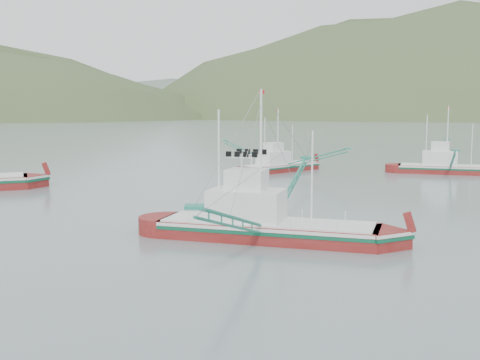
{
  "coord_description": "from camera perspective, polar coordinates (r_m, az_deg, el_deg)",
  "views": [
    {
      "loc": [
        -1.98,
        -38.29,
        8.76
      ],
      "look_at": [
        0.0,
        6.0,
        3.2
      ],
      "focal_mm": 45.0,
      "sensor_mm": 36.0,
      "label": 1
    }
  ],
  "objects": [
    {
      "name": "main_boat",
      "position": [
        39.12,
        2.46,
        -2.67
      ],
      "size": [
        14.8,
        25.14,
        10.52
      ],
      "rotation": [
        0.0,
        0.0,
        -0.34
      ],
      "color": "maroon",
      "rests_on": "ground"
    },
    {
      "name": "ground",
      "position": [
        39.33,
        0.39,
        -5.72
      ],
      "size": [
        1200.0,
        1200.0,
        0.0
      ],
      "primitive_type": "plane",
      "color": "slate",
      "rests_on": "ground"
    },
    {
      "name": "bg_boat_far",
      "position": [
        79.36,
        3.76,
        2.17
      ],
      "size": [
        17.35,
        18.95,
        8.87
      ],
      "rotation": [
        0.0,
        0.0,
        0.7
      ],
      "color": "maroon",
      "rests_on": "ground"
    },
    {
      "name": "bg_boat_right",
      "position": [
        81.36,
        19.21,
        1.86
      ],
      "size": [
        13.12,
        22.3,
        9.32
      ],
      "rotation": [
        0.0,
        0.0,
        -0.34
      ],
      "color": "maroon",
      "rests_on": "ground"
    },
    {
      "name": "ridge_distant",
      "position": [
        599.21,
        0.51,
        6.31
      ],
      "size": [
        960.0,
        400.0,
        240.0
      ],
      "primitive_type": "ellipsoid",
      "color": "slate",
      "rests_on": "ground"
    }
  ]
}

